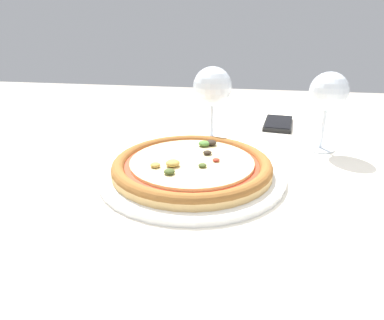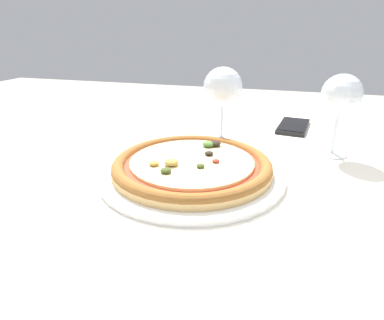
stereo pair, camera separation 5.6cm
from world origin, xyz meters
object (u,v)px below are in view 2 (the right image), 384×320
object	(u,v)px
wine_glass_far_right	(223,89)
cell_phone	(293,126)
wine_glass_far_left	(341,96)
pizza_plate	(192,167)
dining_table	(124,203)

from	to	relation	value
wine_glass_far_right	cell_phone	xyz separation A→B (m)	(0.16, 0.13, -0.11)
wine_glass_far_left	wine_glass_far_right	bearing A→B (deg)	170.48
pizza_plate	wine_glass_far_left	distance (m)	0.32
dining_table	wine_glass_far_right	world-z (taller)	wine_glass_far_right
dining_table	cell_phone	world-z (taller)	cell_phone
dining_table	wine_glass_far_left	world-z (taller)	wine_glass_far_left
dining_table	wine_glass_far_left	bearing A→B (deg)	23.17
wine_glass_far_left	cell_phone	distance (m)	0.22
wine_glass_far_right	pizza_plate	bearing A→B (deg)	-92.11
pizza_plate	wine_glass_far_right	distance (m)	0.24
pizza_plate	cell_phone	size ratio (longest dim) A/B	2.13
wine_glass_far_left	cell_phone	xyz separation A→B (m)	(-0.07, 0.17, -0.11)
wine_glass_far_right	cell_phone	distance (m)	0.24
wine_glass_far_right	wine_glass_far_left	bearing A→B (deg)	-9.52
dining_table	pizza_plate	bearing A→B (deg)	-3.86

